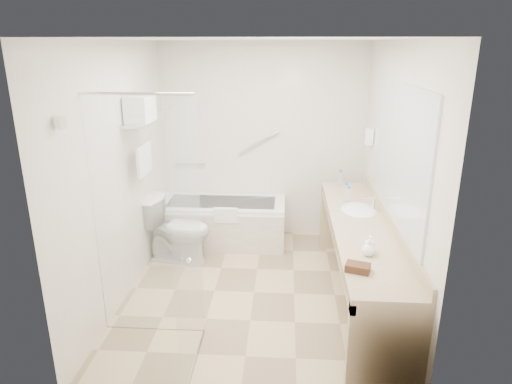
# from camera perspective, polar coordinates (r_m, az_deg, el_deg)

# --- Properties ---
(floor) EXTENTS (3.20, 3.20, 0.00)m
(floor) POSITION_cam_1_polar(r_m,az_deg,el_deg) (4.86, -0.24, -12.40)
(floor) COLOR tan
(floor) RESTS_ON ground
(ceiling) EXTENTS (2.60, 3.20, 0.10)m
(ceiling) POSITION_cam_1_polar(r_m,az_deg,el_deg) (4.18, -0.29, 18.56)
(ceiling) COLOR silver
(ceiling) RESTS_ON wall_back
(wall_back) EXTENTS (2.60, 0.10, 2.50)m
(wall_back) POSITION_cam_1_polar(r_m,az_deg,el_deg) (5.91, 0.84, 6.24)
(wall_back) COLOR silver
(wall_back) RESTS_ON ground
(wall_front) EXTENTS (2.60, 0.10, 2.50)m
(wall_front) POSITION_cam_1_polar(r_m,az_deg,el_deg) (2.86, -2.54, -7.09)
(wall_front) COLOR silver
(wall_front) RESTS_ON ground
(wall_left) EXTENTS (0.10, 3.20, 2.50)m
(wall_left) POSITION_cam_1_polar(r_m,az_deg,el_deg) (4.63, -16.53, 2.12)
(wall_left) COLOR silver
(wall_left) RESTS_ON ground
(wall_right) EXTENTS (0.10, 3.20, 2.50)m
(wall_right) POSITION_cam_1_polar(r_m,az_deg,el_deg) (4.46, 16.64, 1.51)
(wall_right) COLOR silver
(wall_right) RESTS_ON ground
(bathtub) EXTENTS (1.60, 0.73, 0.59)m
(bathtub) POSITION_cam_1_polar(r_m,az_deg,el_deg) (5.90, -4.25, -3.75)
(bathtub) COLOR silver
(bathtub) RESTS_ON floor
(grab_bar_short) EXTENTS (0.40, 0.03, 0.03)m
(grab_bar_short) POSITION_cam_1_polar(r_m,az_deg,el_deg) (6.06, -8.21, 3.44)
(grab_bar_short) COLOR silver
(grab_bar_short) RESTS_ON wall_back
(grab_bar_long) EXTENTS (0.53, 0.03, 0.33)m
(grab_bar_long) POSITION_cam_1_polar(r_m,az_deg,el_deg) (5.87, 0.33, 6.16)
(grab_bar_long) COLOR silver
(grab_bar_long) RESTS_ON wall_back
(shower_enclosure) EXTENTS (0.96, 0.91, 2.11)m
(shower_enclosure) POSITION_cam_1_polar(r_m,az_deg,el_deg) (3.66, -11.24, -4.79)
(shower_enclosure) COLOR silver
(shower_enclosure) RESTS_ON floor
(towel_shelf) EXTENTS (0.24, 0.55, 0.81)m
(towel_shelf) POSITION_cam_1_polar(r_m,az_deg,el_deg) (4.81, -14.19, 9.04)
(towel_shelf) COLOR silver
(towel_shelf) RESTS_ON wall_left
(vanity_counter) EXTENTS (0.55, 2.70, 0.95)m
(vanity_counter) POSITION_cam_1_polar(r_m,az_deg,el_deg) (4.48, 12.88, -6.44)
(vanity_counter) COLOR tan
(vanity_counter) RESTS_ON floor
(sink) EXTENTS (0.40, 0.52, 0.14)m
(sink) POSITION_cam_1_polar(r_m,az_deg,el_deg) (4.78, 12.69, -2.50)
(sink) COLOR silver
(sink) RESTS_ON vanity_counter
(faucet) EXTENTS (0.03, 0.03, 0.14)m
(faucet) POSITION_cam_1_polar(r_m,az_deg,el_deg) (4.77, 14.50, -1.28)
(faucet) COLOR silver
(faucet) RESTS_ON vanity_counter
(mirror) EXTENTS (0.02, 2.00, 1.20)m
(mirror) POSITION_cam_1_polar(r_m,az_deg,el_deg) (4.25, 17.29, 4.81)
(mirror) COLOR silver
(mirror) RESTS_ON wall_right
(hairdryer_unit) EXTENTS (0.08, 0.10, 0.18)m
(hairdryer_unit) POSITION_cam_1_polar(r_m,az_deg,el_deg) (5.41, 13.98, 6.74)
(hairdryer_unit) COLOR white
(hairdryer_unit) RESTS_ON wall_right
(toilet) EXTENTS (0.84, 0.56, 0.76)m
(toilet) POSITION_cam_1_polar(r_m,az_deg,el_deg) (5.45, -9.77, -4.67)
(toilet) COLOR silver
(toilet) RESTS_ON floor
(amenity_basket) EXTENTS (0.20, 0.17, 0.06)m
(amenity_basket) POSITION_cam_1_polar(r_m,az_deg,el_deg) (3.52, 12.60, -9.21)
(amenity_basket) COLOR #482C19
(amenity_basket) RESTS_ON vanity_counter
(soap_bottle_a) EXTENTS (0.09, 0.16, 0.07)m
(soap_bottle_a) POSITION_cam_1_polar(r_m,az_deg,el_deg) (3.83, 13.97, -6.90)
(soap_bottle_a) COLOR white
(soap_bottle_a) RESTS_ON vanity_counter
(soap_bottle_b) EXTENTS (0.12, 0.14, 0.10)m
(soap_bottle_b) POSITION_cam_1_polar(r_m,az_deg,el_deg) (3.77, 13.89, -6.99)
(soap_bottle_b) COLOR white
(soap_bottle_b) RESTS_ON vanity_counter
(water_bottle_left) EXTENTS (0.06, 0.06, 0.18)m
(water_bottle_left) POSITION_cam_1_polar(r_m,az_deg,el_deg) (5.53, 10.49, 1.73)
(water_bottle_left) COLOR silver
(water_bottle_left) RESTS_ON vanity_counter
(water_bottle_mid) EXTENTS (0.06, 0.06, 0.21)m
(water_bottle_mid) POSITION_cam_1_polar(r_m,az_deg,el_deg) (4.96, 11.20, -0.10)
(water_bottle_mid) COLOR silver
(water_bottle_mid) RESTS_ON vanity_counter
(water_bottle_right) EXTENTS (0.06, 0.06, 0.18)m
(water_bottle_right) POSITION_cam_1_polar(r_m,az_deg,el_deg) (4.94, 11.48, -0.36)
(water_bottle_right) COLOR silver
(water_bottle_right) RESTS_ON vanity_counter
(drinking_glass_near) EXTENTS (0.07, 0.07, 0.08)m
(drinking_glass_near) POSITION_cam_1_polar(r_m,az_deg,el_deg) (5.48, 10.45, 1.09)
(drinking_glass_near) COLOR silver
(drinking_glass_near) RESTS_ON vanity_counter
(drinking_glass_far) EXTENTS (0.06, 0.06, 0.08)m
(drinking_glass_far) POSITION_cam_1_polar(r_m,az_deg,el_deg) (4.79, 10.35, -1.44)
(drinking_glass_far) COLOR silver
(drinking_glass_far) RESTS_ON vanity_counter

